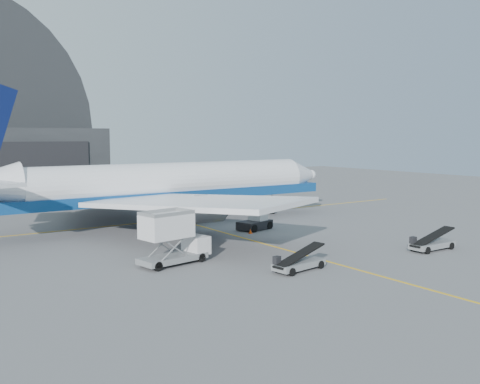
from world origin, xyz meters
TOP-DOWN VIEW (x-y plane):
  - ground at (0.00, 0.00)m, footprint 200.00×200.00m
  - taxi_lines at (0.00, 12.67)m, footprint 80.00×42.12m
  - distant_bldg_a at (38.00, 72.00)m, footprint 14.00×8.00m
  - distant_bldg_b at (55.00, 68.00)m, footprint 8.00×6.00m
  - airliner at (-3.65, 17.10)m, footprint 49.31×47.82m
  - catering_truck at (-11.47, -1.28)m, footprint 6.53×3.34m
  - pushback_tug at (4.10, 8.46)m, footprint 4.52×3.32m
  - belt_loader_a at (-4.09, -8.75)m, footprint 5.20×2.39m
  - belt_loader_b at (11.21, -9.96)m, footprint 5.26×1.86m
  - traffic_cone at (2.12, 6.61)m, footprint 0.36×0.36m

SIDE VIEW (x-z plane):
  - ground at x=0.00m, z-range 0.00..0.00m
  - distant_bldg_a at x=38.00m, z-range -2.00..2.00m
  - distant_bldg_b at x=55.00m, z-range -1.40..1.40m
  - taxi_lines at x=0.00m, z-range 0.00..0.02m
  - traffic_cone at x=2.12m, z-range -0.01..0.51m
  - belt_loader_a at x=-4.09m, z-range -0.37..1.57m
  - belt_loader_b at x=11.21m, z-range -0.38..1.62m
  - pushback_tug at x=4.10m, z-range -0.23..1.65m
  - catering_truck at x=-11.47m, z-range 0.03..4.31m
  - airliner at x=-3.65m, z-range -3.81..13.49m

